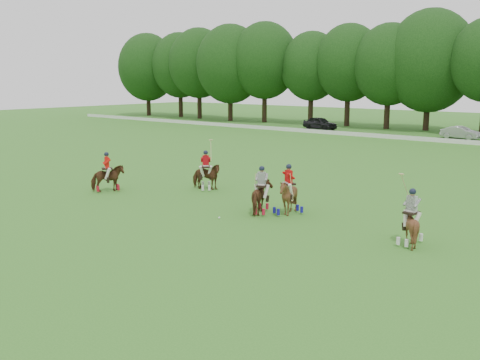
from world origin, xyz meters
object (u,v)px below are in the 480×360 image
Objects in this scene: polo_red_a at (107,178)px; car_left at (320,123)px; car_mid at (461,133)px; polo_red_c at (288,196)px; polo_stripe_b at (411,225)px; polo_red_b at (206,176)px; polo_stripe_a at (262,197)px; polo_ball at (219,218)px.

car_left is at bearing 104.58° from polo_red_a.
car_mid is 1.68× the size of polo_red_c.
polo_red_c is 6.23m from polo_stripe_b.
polo_red_b reaches higher than polo_red_a.
polo_stripe_a is at bearing 177.91° from polo_stripe_b.
polo_red_c reaches higher than car_mid.
polo_red_b is at bearing 168.68° from polo_stripe_b.
polo_red_c is at bearing 171.90° from polo_stripe_b.
polo_ball is (4.83, -4.31, -0.75)m from polo_red_b.
polo_stripe_b is at bearing -2.09° from polo_stripe_a.
car_left is at bearing 95.39° from car_mid.
car_left is at bearing 117.47° from polo_stripe_a.
polo_red_c is at bearing -14.19° from polo_red_b.
polo_ball is at bearing -171.69° from car_mid.
car_left is 2.05× the size of polo_red_a.
polo_red_a reaches higher than car_left.
polo_red_c is 1.06× the size of polo_stripe_a.
polo_stripe_a is 7.25m from polo_stripe_b.
polo_red_b is 13.22m from polo_stripe_b.
polo_red_c is 3.35m from polo_ball.
polo_red_b is 30.95× the size of polo_ball.
polo_red_a is at bearing -154.93° from car_left.
car_left is at bearing 119.11° from polo_red_c.
car_mid is at bearing 94.38° from polo_stripe_a.
polo_ball is (-0.88, -1.98, -0.76)m from polo_stripe_a.
car_mid is 44.23× the size of polo_ball.
polo_red_a reaches higher than polo_ball.
polo_red_b reaches higher than polo_red_c.
polo_red_c is (10.67, 2.14, 0.06)m from polo_red_a.
polo_stripe_a is 24.90× the size of polo_ball.
polo_stripe_a is at bearing -150.34° from polo_red_c.
polo_red_b reaches higher than car_left.
polo_red_c is at bearing 11.32° from polo_red_a.
polo_red_c reaches higher than polo_stripe_a.
polo_stripe_b is at bearing -134.38° from car_left.
polo_ball is (2.06, -40.41, -0.61)m from car_mid.
polo_red_a is 10.88m from polo_red_c.
polo_red_a is 8.75m from polo_ball.
polo_red_b is 1.18× the size of polo_red_c.
polo_red_b is 1.03× the size of polo_stripe_b.
polo_stripe_a reaches higher than polo_red_a.
polo_stripe_a is at bearing 65.98° from polo_ball.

